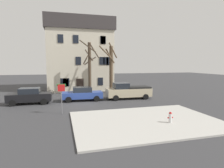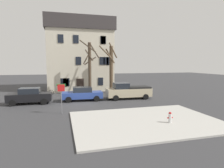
{
  "view_description": "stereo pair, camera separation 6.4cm",
  "coord_description": "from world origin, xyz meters",
  "views": [
    {
      "loc": [
        -1.81,
        -20.12,
        4.39
      ],
      "look_at": [
        4.13,
        1.67,
        1.93
      ],
      "focal_mm": 30.19,
      "sensor_mm": 36.0,
      "label": 1
    },
    {
      "loc": [
        -1.74,
        -20.14,
        4.39
      ],
      "look_at": [
        4.13,
        1.67,
        1.93
      ],
      "focal_mm": 30.19,
      "sensor_mm": 36.0,
      "label": 2
    }
  ],
  "objects": [
    {
      "name": "car_blue_sedan",
      "position": [
        0.58,
        2.01,
        0.82
      ],
      "size": [
        4.78,
        2.14,
        1.63
      ],
      "color": "#2D4799",
      "rests_on": "ground_plane"
    },
    {
      "name": "tree_bare_near",
      "position": [
        2.14,
        6.33,
        3.98
      ],
      "size": [
        2.82,
        2.56,
        7.57
      ],
      "color": "#4C3D2D",
      "rests_on": "ground_plane"
    },
    {
      "name": "ground_plane",
      "position": [
        0.0,
        0.0,
        0.0
      ],
      "size": [
        120.0,
        120.0,
        0.0
      ],
      "primitive_type": "plane",
      "color": "#38383A"
    },
    {
      "name": "street_sign_pole",
      "position": [
        -1.81,
        -3.37,
        1.85
      ],
      "size": [
        0.76,
        0.07,
        2.63
      ],
      "color": "slate",
      "rests_on": "ground_plane"
    },
    {
      "name": "building_main",
      "position": [
        1.31,
        12.95,
        5.91
      ],
      "size": [
        10.76,
        8.93,
        11.63
      ],
      "color": "beige",
      "rests_on": "ground_plane"
    },
    {
      "name": "tree_bare_mid",
      "position": [
        5.35,
        6.8,
        3.78
      ],
      "size": [
        2.62,
        2.17,
        7.38
      ],
      "color": "brown",
      "rests_on": "ground_plane"
    },
    {
      "name": "sidewalk_slab",
      "position": [
        4.37,
        -7.36,
        0.06
      ],
      "size": [
        11.02,
        7.83,
        0.12
      ],
      "primitive_type": "cube",
      "color": "#B7B5AD",
      "rests_on": "ground_plane"
    },
    {
      "name": "car_black_sedan",
      "position": [
        -5.15,
        1.77,
        0.87
      ],
      "size": [
        4.53,
        2.04,
        1.74
      ],
      "color": "black",
      "rests_on": "ground_plane"
    },
    {
      "name": "fire_hydrant",
      "position": [
        5.77,
        -8.41,
        0.53
      ],
      "size": [
        0.42,
        0.22,
        0.79
      ],
      "color": "silver",
      "rests_on": "sidewalk_slab"
    },
    {
      "name": "pickup_truck_beige",
      "position": [
        6.25,
        1.78,
        0.98
      ],
      "size": [
        5.61,
        2.37,
        2.02
      ],
      "color": "#C6B793",
      "rests_on": "ground_plane"
    },
    {
      "name": "bicycle_leaning",
      "position": [
        -3.74,
        7.1,
        0.37
      ],
      "size": [
        1.71,
        0.47,
        1.03
      ],
      "color": "black",
      "rests_on": "ground_plane"
    }
  ]
}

